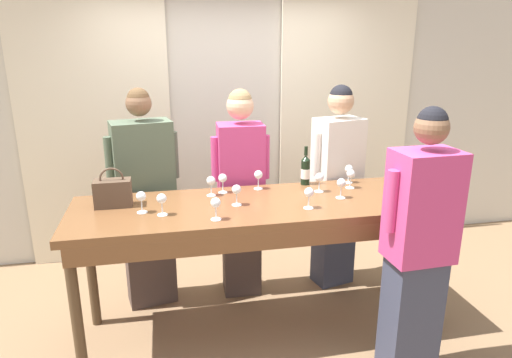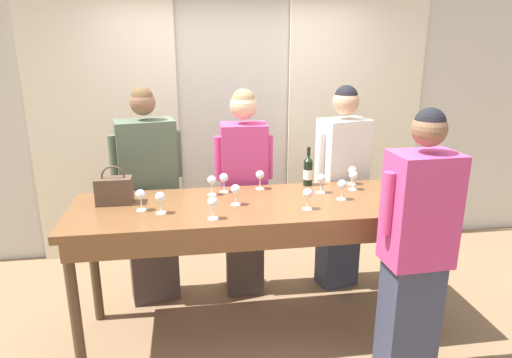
% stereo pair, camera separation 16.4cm
% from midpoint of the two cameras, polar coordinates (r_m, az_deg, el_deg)
% --- Properties ---
extents(ground_plane, '(18.00, 18.00, 0.00)m').
position_cam_midpoint_polar(ground_plane, '(3.69, -1.07, -18.19)').
color(ground_plane, '#846647').
extents(wall_back, '(12.00, 0.06, 2.80)m').
position_cam_midpoint_polar(wall_back, '(4.61, -4.78, 7.86)').
color(wall_back, beige).
rests_on(wall_back, ground_plane).
extents(curtain_panel_left, '(1.39, 0.03, 2.69)m').
position_cam_midpoint_polar(curtain_panel_left, '(4.58, -20.38, 6.09)').
color(curtain_panel_left, '#EFE5C6').
rests_on(curtain_panel_left, ground_plane).
extents(curtain_panel_right, '(1.39, 0.03, 2.69)m').
position_cam_midpoint_polar(curtain_panel_right, '(4.87, 10.14, 7.47)').
color(curtain_panel_right, '#EFE5C6').
rests_on(curtain_panel_right, ground_plane).
extents(tasting_bar, '(2.59, 0.80, 1.03)m').
position_cam_midpoint_polar(tasting_bar, '(3.22, -1.08, -4.83)').
color(tasting_bar, brown).
rests_on(tasting_bar, ground_plane).
extents(wine_bottle, '(0.07, 0.07, 0.31)m').
position_cam_midpoint_polar(wine_bottle, '(3.60, 4.91, 1.10)').
color(wine_bottle, black).
rests_on(wine_bottle, tasting_bar).
extents(handbag, '(0.25, 0.13, 0.28)m').
position_cam_midpoint_polar(handbag, '(3.29, -18.84, -1.60)').
color(handbag, brown).
rests_on(handbag, tasting_bar).
extents(wine_glass_front_left, '(0.07, 0.07, 0.15)m').
position_cam_midpoint_polar(wine_glass_front_left, '(3.08, 5.13, -1.82)').
color(wine_glass_front_left, white).
rests_on(wine_glass_front_left, tasting_bar).
extents(wine_glass_front_mid, '(0.07, 0.07, 0.15)m').
position_cam_midpoint_polar(wine_glass_front_mid, '(3.31, 9.23, -0.63)').
color(wine_glass_front_mid, white).
rests_on(wine_glass_front_mid, tasting_bar).
extents(wine_glass_front_right, '(0.07, 0.07, 0.15)m').
position_cam_midpoint_polar(wine_glass_front_right, '(3.13, -3.95, -1.46)').
color(wine_glass_front_right, white).
rests_on(wine_glass_front_right, tasting_bar).
extents(wine_glass_center_left, '(0.07, 0.07, 0.15)m').
position_cam_midpoint_polar(wine_glass_center_left, '(3.55, 10.47, 0.51)').
color(wine_glass_center_left, white).
rests_on(wine_glass_center_left, tasting_bar).
extents(wine_glass_center_mid, '(0.07, 0.07, 0.15)m').
position_cam_midpoint_polar(wine_glass_center_mid, '(3.43, 6.59, 0.08)').
color(wine_glass_center_mid, white).
rests_on(wine_glass_center_mid, tasting_bar).
extents(wine_glass_center_right, '(0.07, 0.07, 0.15)m').
position_cam_midpoint_polar(wine_glass_center_right, '(3.34, -7.05, -0.36)').
color(wine_glass_center_right, white).
rests_on(wine_glass_center_right, tasting_bar).
extents(wine_glass_back_left, '(0.07, 0.07, 0.15)m').
position_cam_midpoint_polar(wine_glass_back_left, '(3.47, -1.06, 0.41)').
color(wine_glass_back_left, white).
rests_on(wine_glass_back_left, tasting_bar).
extents(wine_glass_back_mid, '(0.07, 0.07, 0.15)m').
position_cam_midpoint_polar(wine_glass_back_mid, '(3.03, -13.24, -2.55)').
color(wine_glass_back_mid, white).
rests_on(wine_glass_back_mid, tasting_bar).
extents(wine_glass_back_right, '(0.07, 0.07, 0.15)m').
position_cam_midpoint_polar(wine_glass_back_right, '(3.68, 10.30, 1.10)').
color(wine_glass_back_right, white).
rests_on(wine_glass_back_right, tasting_bar).
extents(wine_glass_near_host, '(0.07, 0.07, 0.15)m').
position_cam_midpoint_polar(wine_glass_near_host, '(2.89, -6.68, -3.12)').
color(wine_glass_near_host, white).
rests_on(wine_glass_near_host, tasting_bar).
extents(wine_glass_by_bottle, '(0.07, 0.07, 0.15)m').
position_cam_midpoint_polar(wine_glass_by_bottle, '(3.10, -15.65, -2.24)').
color(wine_glass_by_bottle, white).
rests_on(wine_glass_by_bottle, tasting_bar).
extents(wine_glass_by_handbag, '(0.07, 0.07, 0.15)m').
position_cam_midpoint_polar(wine_glass_by_handbag, '(3.40, -5.57, -0.02)').
color(wine_glass_by_handbag, white).
rests_on(wine_glass_by_handbag, tasting_bar).
extents(guest_olive_jacket, '(0.56, 0.35, 1.79)m').
position_cam_midpoint_polar(guest_olive_jacket, '(3.77, -14.83, -2.60)').
color(guest_olive_jacket, '#473833').
rests_on(guest_olive_jacket, ground_plane).
extents(guest_pink_top, '(0.48, 0.28, 1.76)m').
position_cam_midpoint_polar(guest_pink_top, '(3.79, -3.14, -1.69)').
color(guest_pink_top, '#473833').
rests_on(guest_pink_top, ground_plane).
extents(guest_cream_sweater, '(0.50, 0.34, 1.78)m').
position_cam_midpoint_polar(guest_cream_sweater, '(3.99, 8.85, -0.80)').
color(guest_cream_sweater, '#383D51').
rests_on(guest_cream_sweater, ground_plane).
extents(host_pouring, '(0.49, 0.29, 1.77)m').
position_cam_midpoint_polar(host_pouring, '(2.94, 18.07, -8.43)').
color(host_pouring, '#383D51').
rests_on(host_pouring, ground_plane).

